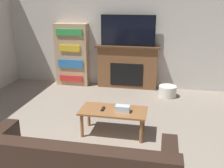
# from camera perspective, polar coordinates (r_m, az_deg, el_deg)

# --- Properties ---
(wall_back) EXTENTS (6.81, 0.06, 2.70)m
(wall_back) POSITION_cam_1_polar(r_m,az_deg,el_deg) (6.23, 3.19, 11.59)
(wall_back) COLOR beige
(wall_back) RESTS_ON ground_plane
(fireplace) EXTENTS (1.50, 0.28, 1.01)m
(fireplace) POSITION_cam_1_polar(r_m,az_deg,el_deg) (6.24, 3.34, 3.75)
(fireplace) COLOR brown
(fireplace) RESTS_ON ground_plane
(tv) EXTENTS (1.24, 0.03, 0.70)m
(tv) POSITION_cam_1_polar(r_m,az_deg,el_deg) (6.06, 3.46, 11.53)
(tv) COLOR black
(tv) RESTS_ON fireplace
(coffee_table) EXTENTS (1.04, 0.50, 0.41)m
(coffee_table) POSITION_cam_1_polar(r_m,az_deg,el_deg) (4.12, 0.29, -6.36)
(coffee_table) COLOR brown
(coffee_table) RESTS_ON ground_plane
(tissue_box) EXTENTS (0.22, 0.12, 0.10)m
(tissue_box) POSITION_cam_1_polar(r_m,az_deg,el_deg) (4.02, 2.32, -5.39)
(tissue_box) COLOR silver
(tissue_box) RESTS_ON coffee_table
(remote_control) EXTENTS (0.04, 0.15, 0.02)m
(remote_control) POSITION_cam_1_polar(r_m,az_deg,el_deg) (4.11, -1.99, -5.41)
(remote_control) COLOR black
(remote_control) RESTS_ON coffee_table
(bookshelf) EXTENTS (0.80, 0.29, 1.50)m
(bookshelf) POSITION_cam_1_polar(r_m,az_deg,el_deg) (6.48, -8.69, 6.29)
(bookshelf) COLOR tan
(bookshelf) RESTS_ON ground_plane
(storage_basket) EXTENTS (0.38, 0.38, 0.24)m
(storage_basket) POSITION_cam_1_polar(r_m,az_deg,el_deg) (5.87, 11.98, -1.56)
(storage_basket) COLOR silver
(storage_basket) RESTS_ON ground_plane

